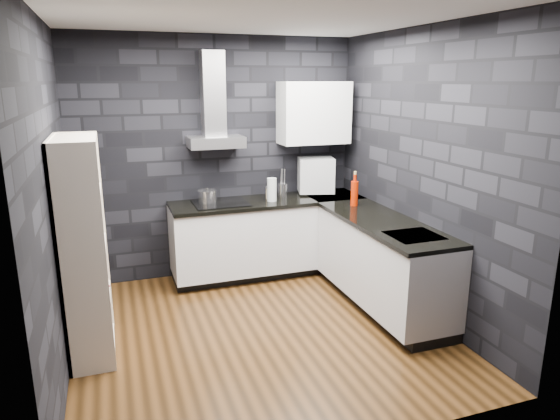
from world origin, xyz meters
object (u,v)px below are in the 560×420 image
storage_jar (270,193)px  appliance_garage (316,175)px  red_bottle (354,194)px  fruit_bowl (83,247)px  bookshelf (84,249)px  pot (207,197)px  utensil_crock (282,190)px  glass_vase (272,190)px

storage_jar → appliance_garage: bearing=7.4°
storage_jar → red_bottle: 0.97m
red_bottle → fruit_bowl: 2.79m
red_bottle → fruit_bowl: (-2.72, -0.65, -0.10)m
bookshelf → fruit_bowl: bearing=-109.8°
storage_jar → fruit_bowl: size_ratio=0.61×
red_bottle → bookshelf: bearing=-168.0°
pot → appliance_garage: appliance_garage is taller
utensil_crock → bookshelf: 2.50m
glass_vase → bookshelf: size_ratio=0.14×
appliance_garage → red_bottle: size_ratio=1.54×
storage_jar → fruit_bowl: storage_jar is taller
bookshelf → fruit_bowl: (0.00, -0.07, 0.04)m
storage_jar → bookshelf: 2.29m
utensil_crock → pot: bearing=-175.7°
red_bottle → bookshelf: (-2.72, -0.58, -0.13)m
glass_vase → appliance_garage: (0.61, 0.19, 0.09)m
glass_vase → storage_jar: (0.02, 0.12, -0.07)m
pot → bookshelf: bearing=-135.7°
red_bottle → fruit_bowl: red_bottle is taller
pot → appliance_garage: size_ratio=0.48×
red_bottle → bookshelf: bookshelf is taller
glass_vase → pot: bearing=168.3°
utensil_crock → appliance_garage: size_ratio=0.35×
glass_vase → bookshelf: bookshelf is taller
fruit_bowl → utensil_crock: bearing=32.2°
bookshelf → fruit_bowl: 0.08m
utensil_crock → fruit_bowl: bearing=-147.8°
utensil_crock → bookshelf: bookshelf is taller
pot → bookshelf: bookshelf is taller
appliance_garage → fruit_bowl: bearing=-137.9°
storage_jar → glass_vase: bearing=-99.0°
appliance_garage → red_bottle: 0.71m
glass_vase → utensil_crock: glass_vase is taller
pot → fruit_bowl: pot is taller
utensil_crock → appliance_garage: (0.41, -0.02, 0.15)m
fruit_bowl → appliance_garage: bearing=27.5°
pot → fruit_bowl: bearing=-134.1°
storage_jar → appliance_garage: (0.59, 0.08, 0.16)m
glass_vase → appliance_garage: bearing=17.6°
glass_vase → fruit_bowl: glass_vase is taller
appliance_garage → bookshelf: bookshelf is taller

